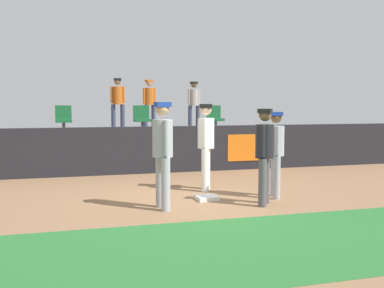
% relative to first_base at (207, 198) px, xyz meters
% --- Properties ---
extents(ground_plane, '(60.00, 60.00, 0.00)m').
position_rel_first_base_xyz_m(ground_plane, '(-0.30, 0.03, -0.04)').
color(ground_plane, '#846042').
extents(grass_foreground_strip, '(18.00, 2.80, 0.01)m').
position_rel_first_base_xyz_m(grass_foreground_strip, '(-0.30, -2.92, -0.04)').
color(grass_foreground_strip, '#26662B').
rests_on(grass_foreground_strip, ground_plane).
extents(first_base, '(0.40, 0.40, 0.08)m').
position_rel_first_base_xyz_m(first_base, '(0.00, 0.00, 0.00)').
color(first_base, white).
rests_on(first_base, ground_plane).
extents(player_fielder_home, '(0.51, 0.51, 1.84)m').
position_rel_first_base_xyz_m(player_fielder_home, '(0.30, 0.97, 1.03)').
color(player_fielder_home, white).
rests_on(player_fielder_home, ground_plane).
extents(player_runner_visitor, '(0.38, 0.52, 1.87)m').
position_rel_first_base_xyz_m(player_runner_visitor, '(-0.98, -0.53, 1.05)').
color(player_runner_visitor, '#9EA3AD').
rests_on(player_runner_visitor, ground_plane).
extents(player_coach_visitor, '(0.40, 0.46, 1.69)m').
position_rel_first_base_xyz_m(player_coach_visitor, '(1.37, -0.17, 0.94)').
color(player_coach_visitor, '#9EA3AD').
rests_on(player_coach_visitor, ground_plane).
extents(player_umpire, '(0.47, 0.47, 1.76)m').
position_rel_first_base_xyz_m(player_umpire, '(0.86, -0.72, 0.98)').
color(player_umpire, '#4C4C51').
rests_on(player_umpire, ground_plane).
extents(field_wall, '(18.00, 0.26, 1.25)m').
position_rel_first_base_xyz_m(field_wall, '(-0.28, 3.81, 0.58)').
color(field_wall, black).
rests_on(field_wall, ground_plane).
extents(bleacher_platform, '(18.00, 4.80, 0.97)m').
position_rel_first_base_xyz_m(bleacher_platform, '(-0.30, 6.38, 0.45)').
color(bleacher_platform, '#59595E').
rests_on(bleacher_platform, ground_plane).
extents(seat_front_right, '(0.45, 0.44, 0.84)m').
position_rel_first_base_xyz_m(seat_front_right, '(2.00, 5.25, 1.40)').
color(seat_front_right, '#4C4C51').
rests_on(seat_front_right, bleacher_platform).
extents(seat_front_left, '(0.45, 0.44, 0.84)m').
position_rel_first_base_xyz_m(seat_front_left, '(-2.54, 5.25, 1.40)').
color(seat_front_left, '#4C4C51').
rests_on(seat_front_left, bleacher_platform).
extents(seat_back_left, '(0.46, 0.44, 0.84)m').
position_rel_first_base_xyz_m(seat_back_left, '(-2.52, 7.05, 1.40)').
color(seat_back_left, '#4C4C51').
rests_on(seat_back_left, bleacher_platform).
extents(seat_front_center, '(0.48, 0.44, 0.84)m').
position_rel_first_base_xyz_m(seat_front_center, '(-0.30, 5.25, 1.40)').
color(seat_front_center, '#4C4C51').
rests_on(seat_front_center, bleacher_platform).
extents(spectator_hooded, '(0.50, 0.34, 1.78)m').
position_rel_first_base_xyz_m(spectator_hooded, '(-0.67, 7.86, 1.96)').
color(spectator_hooded, '#33384C').
rests_on(spectator_hooded, bleacher_platform).
extents(spectator_capped, '(0.47, 0.35, 1.69)m').
position_rel_first_base_xyz_m(spectator_capped, '(2.04, 7.66, 1.91)').
color(spectator_capped, '#33384C').
rests_on(spectator_capped, bleacher_platform).
extents(spectator_casual, '(0.47, 0.40, 1.73)m').
position_rel_first_base_xyz_m(spectator_casual, '(0.43, 7.78, 1.94)').
color(spectator_casual, '#33384C').
rests_on(spectator_casual, bleacher_platform).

